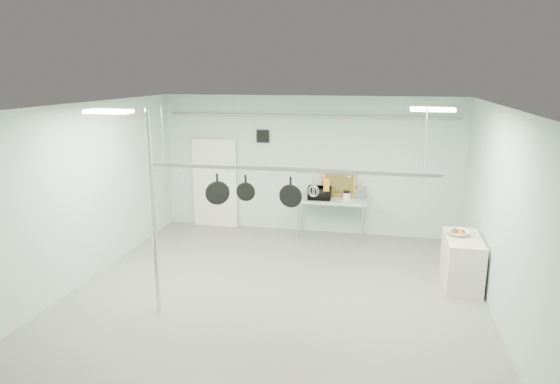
% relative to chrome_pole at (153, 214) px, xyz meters
% --- Properties ---
extents(floor, '(8.00, 8.00, 0.00)m').
position_rel_chrome_pole_xyz_m(floor, '(1.70, 0.60, -1.60)').
color(floor, gray).
rests_on(floor, ground).
extents(ceiling, '(7.00, 8.00, 0.02)m').
position_rel_chrome_pole_xyz_m(ceiling, '(1.70, 0.60, 1.59)').
color(ceiling, silver).
rests_on(ceiling, back_wall).
extents(back_wall, '(7.00, 0.02, 3.20)m').
position_rel_chrome_pole_xyz_m(back_wall, '(1.70, 4.59, 0.00)').
color(back_wall, '#A6C7BA').
rests_on(back_wall, floor).
extents(right_wall, '(0.02, 8.00, 3.20)m').
position_rel_chrome_pole_xyz_m(right_wall, '(5.19, 0.60, 0.00)').
color(right_wall, '#A6C7BA').
rests_on(right_wall, floor).
extents(door, '(1.10, 0.10, 2.20)m').
position_rel_chrome_pole_xyz_m(door, '(-0.60, 4.54, -0.55)').
color(door, silver).
rests_on(door, floor).
extents(wall_vent, '(0.30, 0.04, 0.30)m').
position_rel_chrome_pole_xyz_m(wall_vent, '(0.60, 4.57, 0.65)').
color(wall_vent, black).
rests_on(wall_vent, back_wall).
extents(conduit_pipe, '(6.60, 0.07, 0.07)m').
position_rel_chrome_pole_xyz_m(conduit_pipe, '(1.70, 4.50, 1.15)').
color(conduit_pipe, gray).
rests_on(conduit_pipe, back_wall).
extents(chrome_pole, '(0.08, 0.08, 3.20)m').
position_rel_chrome_pole_xyz_m(chrome_pole, '(0.00, 0.00, 0.00)').
color(chrome_pole, silver).
rests_on(chrome_pole, floor).
extents(prep_table, '(1.60, 0.70, 0.91)m').
position_rel_chrome_pole_xyz_m(prep_table, '(2.30, 4.20, -0.77)').
color(prep_table, '#ACCABD').
rests_on(prep_table, floor).
extents(side_cabinet, '(0.60, 1.20, 0.90)m').
position_rel_chrome_pole_xyz_m(side_cabinet, '(4.85, 2.00, -1.15)').
color(side_cabinet, beige).
rests_on(side_cabinet, floor).
extents(pot_rack, '(4.80, 0.06, 1.00)m').
position_rel_chrome_pole_xyz_m(pot_rack, '(1.90, 0.90, 0.63)').
color(pot_rack, '#B7B7BC').
rests_on(pot_rack, ceiling).
extents(light_panel_left, '(0.65, 0.30, 0.05)m').
position_rel_chrome_pole_xyz_m(light_panel_left, '(-0.50, -0.20, 1.56)').
color(light_panel_left, white).
rests_on(light_panel_left, ceiling).
extents(light_panel_right, '(0.65, 0.30, 0.05)m').
position_rel_chrome_pole_xyz_m(light_panel_right, '(4.10, 1.20, 1.56)').
color(light_panel_right, white).
rests_on(light_panel_right, ceiling).
extents(microwave, '(0.53, 0.36, 0.29)m').
position_rel_chrome_pole_xyz_m(microwave, '(2.02, 4.14, -0.55)').
color(microwave, black).
rests_on(microwave, prep_table).
extents(coffee_canister, '(0.19, 0.19, 0.18)m').
position_rel_chrome_pole_xyz_m(coffee_canister, '(2.63, 4.15, -0.60)').
color(coffee_canister, silver).
rests_on(coffee_canister, prep_table).
extents(painting_large, '(0.78, 0.14, 0.58)m').
position_rel_chrome_pole_xyz_m(painting_large, '(2.41, 4.50, -0.41)').
color(painting_large, orange).
rests_on(painting_large, prep_table).
extents(painting_small, '(0.30, 0.10, 0.25)m').
position_rel_chrome_pole_xyz_m(painting_small, '(2.89, 4.50, -0.57)').
color(painting_small, black).
rests_on(painting_small, prep_table).
extents(fruit_bowl, '(0.46, 0.46, 0.10)m').
position_rel_chrome_pole_xyz_m(fruit_bowl, '(4.75, 2.10, -0.65)').
color(fruit_bowl, silver).
rests_on(fruit_bowl, side_cabinet).
extents(skillet_left, '(0.39, 0.23, 0.54)m').
position_rel_chrome_pole_xyz_m(skillet_left, '(0.73, 0.90, 0.22)').
color(skillet_left, black).
rests_on(skillet_left, pot_rack).
extents(skillet_mid, '(0.32, 0.08, 0.45)m').
position_rel_chrome_pole_xyz_m(skillet_mid, '(1.21, 0.90, 0.26)').
color(skillet_mid, black).
rests_on(skillet_mid, pot_rack).
extents(skillet_right, '(0.38, 0.09, 0.52)m').
position_rel_chrome_pole_xyz_m(skillet_right, '(1.96, 0.90, 0.23)').
color(skillet_right, black).
rests_on(skillet_right, pot_rack).
extents(whisk, '(0.23, 0.23, 0.32)m').
position_rel_chrome_pole_xyz_m(whisk, '(2.34, 0.90, 0.32)').
color(whisk, '#A6A7AA').
rests_on(whisk, pot_rack).
extents(grater, '(0.09, 0.02, 0.22)m').
position_rel_chrome_pole_xyz_m(grater, '(2.54, 0.90, 0.37)').
color(grater, gold).
rests_on(grater, pot_rack).
extents(saucepan, '(0.19, 0.10, 0.32)m').
position_rel_chrome_pole_xyz_m(saucepan, '(3.08, 0.90, 0.32)').
color(saucepan, silver).
rests_on(saucepan, pot_rack).
extents(fruit_cluster, '(0.24, 0.24, 0.09)m').
position_rel_chrome_pole_xyz_m(fruit_cluster, '(4.75, 2.10, -0.61)').
color(fruit_cluster, '#A40F17').
rests_on(fruit_cluster, fruit_bowl).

